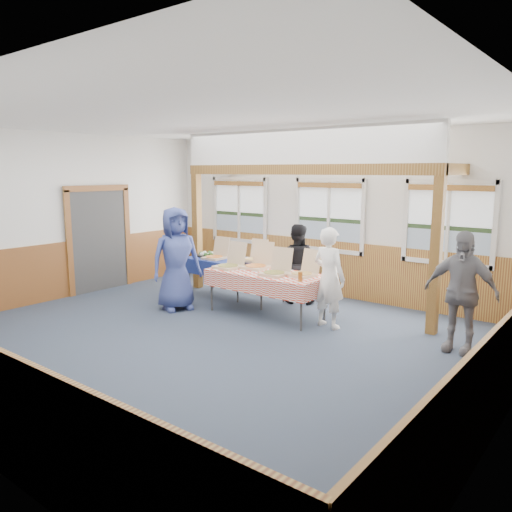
{
  "coord_description": "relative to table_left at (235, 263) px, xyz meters",
  "views": [
    {
      "loc": [
        4.9,
        -5.16,
        2.47
      ],
      "look_at": [
        0.09,
        1.0,
        1.13
      ],
      "focal_mm": 35.0,
      "sensor_mm": 36.0,
      "label": 1
    }
  ],
  "objects": [
    {
      "name": "post_right",
      "position": [
        3.78,
        0.22,
        0.5
      ],
      "size": [
        0.15,
        0.15,
        2.4
      ],
      "primitive_type": "cube",
      "color": "brown",
      "rests_on": "floor"
    },
    {
      "name": "window_mid",
      "position": [
        1.28,
        1.38,
        0.97
      ],
      "size": [
        1.56,
        0.1,
        1.46
      ],
      "color": "silver",
      "rests_on": "wall_back"
    },
    {
      "name": "ceiling",
      "position": [
        1.28,
        -2.08,
        2.5
      ],
      "size": [
        8.0,
        8.0,
        0.0
      ],
      "primitive_type": "plane",
      "rotation": [
        3.14,
        0.0,
        0.0
      ],
      "color": "white",
      "rests_on": "wall_back"
    },
    {
      "name": "woman_black",
      "position": [
        1.12,
        0.47,
        0.04
      ],
      "size": [
        0.89,
        0.81,
        1.49
      ],
      "primitive_type": "imported",
      "rotation": [
        0.0,
        0.0,
        3.55
      ],
      "color": "black",
      "rests_on": "floor"
    },
    {
      "name": "man_blue",
      "position": [
        -0.32,
        -1.23,
        0.22
      ],
      "size": [
        0.89,
        1.06,
        1.84
      ],
      "primitive_type": "imported",
      "rotation": [
        0.0,
        0.0,
        1.18
      ],
      "color": "navy",
      "rests_on": "floor"
    },
    {
      "name": "table_left",
      "position": [
        0.0,
        0.0,
        0.0
      ],
      "size": [
        2.15,
        1.3,
        0.76
      ],
      "rotation": [
        0.0,
        0.0,
        -0.21
      ],
      "color": "#373737",
      "rests_on": "floor"
    },
    {
      "name": "pizza_box_b",
      "position": [
        0.35,
        0.16,
        0.12
      ],
      "size": [
        0.4,
        0.48,
        0.4
      ],
      "rotation": [
        0.0,
        0.0,
        0.06
      ],
      "color": "tan",
      "rests_on": "table_left"
    },
    {
      "name": "veggie_tray",
      "position": [
        -0.75,
        0.0,
        0.08
      ],
      "size": [
        0.42,
        0.42,
        0.09
      ],
      "color": "black",
      "rests_on": "table_left"
    },
    {
      "name": "floor",
      "position": [
        1.28,
        -2.08,
        -0.7
      ],
      "size": [
        8.0,
        8.0,
        0.0
      ],
      "primitive_type": "plane",
      "color": "#272E40",
      "rests_on": "ground"
    },
    {
      "name": "pizza_box_f",
      "position": [
        1.84,
        -0.42,
        0.12
      ],
      "size": [
        0.46,
        0.53,
        0.42
      ],
      "rotation": [
        0.0,
        0.0,
        -0.18
      ],
      "color": "tan",
      "rests_on": "table_right"
    },
    {
      "name": "wainscot_back",
      "position": [
        1.28,
        1.39,
        -0.15
      ],
      "size": [
        7.98,
        0.05,
        1.1
      ],
      "primitive_type": "cube",
      "color": "brown",
      "rests_on": "floor"
    },
    {
      "name": "pizza_box_c",
      "position": [
        0.44,
        -0.66,
        0.12
      ],
      "size": [
        0.42,
        0.51,
        0.45
      ],
      "rotation": [
        0.0,
        0.0,
        -0.02
      ],
      "color": "tan",
      "rests_on": "table_right"
    },
    {
      "name": "wainscot_left",
      "position": [
        -2.7,
        -2.08,
        -0.15
      ],
      "size": [
        0.05,
        6.98,
        1.1
      ],
      "primitive_type": "cube",
      "color": "brown",
      "rests_on": "floor"
    },
    {
      "name": "pizza_box_d",
      "position": [
        0.83,
        -0.37,
        0.12
      ],
      "size": [
        0.45,
        0.53,
        0.45
      ],
      "rotation": [
        0.0,
        0.0,
        0.07
      ],
      "color": "tan",
      "rests_on": "table_right"
    },
    {
      "name": "wall_left",
      "position": [
        -2.72,
        -2.08,
        0.9
      ],
      "size": [
        0.0,
        8.0,
        8.0
      ],
      "primitive_type": "plane",
      "rotation": [
        1.57,
        0.0,
        1.57
      ],
      "color": "silver",
      "rests_on": "floor"
    },
    {
      "name": "person_grey",
      "position": [
        4.31,
        -0.32,
        0.14
      ],
      "size": [
        0.99,
        0.43,
        1.68
      ],
      "primitive_type": "imported",
      "rotation": [
        0.0,
        0.0,
        -0.02
      ],
      "color": "slate",
      "rests_on": "floor"
    },
    {
      "name": "wainscot_right",
      "position": [
        5.25,
        -2.08,
        -0.15
      ],
      "size": [
        0.05,
        6.98,
        1.1
      ],
      "primitive_type": "cube",
      "color": "brown",
      "rests_on": "floor"
    },
    {
      "name": "pizza_box_a",
      "position": [
        -0.4,
        -0.11,
        0.12
      ],
      "size": [
        0.4,
        0.48,
        0.41
      ],
      "rotation": [
        0.0,
        0.0,
        0.04
      ],
      "color": "tan",
      "rests_on": "table_left"
    },
    {
      "name": "window_right",
      "position": [
        3.58,
        1.38,
        0.97
      ],
      "size": [
        1.56,
        0.1,
        1.46
      ],
      "color": "silver",
      "rests_on": "wall_back"
    },
    {
      "name": "window_left",
      "position": [
        -1.02,
        1.38,
        0.97
      ],
      "size": [
        1.56,
        0.1,
        1.46
      ],
      "color": "silver",
      "rests_on": "wall_back"
    },
    {
      "name": "cased_opening",
      "position": [
        -2.68,
        -1.18,
        0.35
      ],
      "size": [
        0.06,
        1.3,
        2.1
      ],
      "primitive_type": "cube",
      "color": "#373737",
      "rests_on": "wall_left"
    },
    {
      "name": "pizza_box_e",
      "position": [
        1.43,
        -0.64,
        0.12
      ],
      "size": [
        0.42,
        0.5,
        0.44
      ],
      "rotation": [
        0.0,
        0.0,
        0.04
      ],
      "color": "tan",
      "rests_on": "table_right"
    },
    {
      "name": "cross_beam",
      "position": [
        1.28,
        0.22,
        1.79
      ],
      "size": [
        5.15,
        0.18,
        0.18
      ],
      "primitive_type": "cube",
      "color": "brown",
      "rests_on": "post_left"
    },
    {
      "name": "woman_white",
      "position": [
        2.35,
        -0.47,
        0.1
      ],
      "size": [
        0.64,
        0.47,
        1.61
      ],
      "primitive_type": "imported",
      "rotation": [
        0.0,
        0.0,
        2.98
      ],
      "color": "white",
      "rests_on": "floor"
    },
    {
      "name": "drink_glass",
      "position": [
        2.04,
        -0.81,
        0.13
      ],
      "size": [
        0.07,
        0.07,
        0.15
      ],
      "primitive_type": "cylinder",
      "color": "#9C531A",
      "rests_on": "table_right"
    },
    {
      "name": "table_right",
      "position": [
        1.19,
        -0.56,
        0.0
      ],
      "size": [
        2.24,
        1.49,
        0.76
      ],
      "rotation": [
        0.0,
        0.0,
        -0.29
      ],
      "color": "#373737",
      "rests_on": "floor"
    },
    {
      "name": "post_left",
      "position": [
        -1.22,
        0.22,
        0.5
      ],
      "size": [
        0.15,
        0.15,
        2.4
      ],
      "primitive_type": "cube",
      "color": "brown",
      "rests_on": "floor"
    },
    {
      "name": "wall_back",
      "position": [
        1.28,
        1.42,
        0.9
      ],
      "size": [
        8.0,
        0.0,
        8.0
      ],
      "primitive_type": "plane",
      "rotation": [
        1.57,
        0.0,
        0.0
      ],
      "color": "silver",
      "rests_on": "floor"
    }
  ]
}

